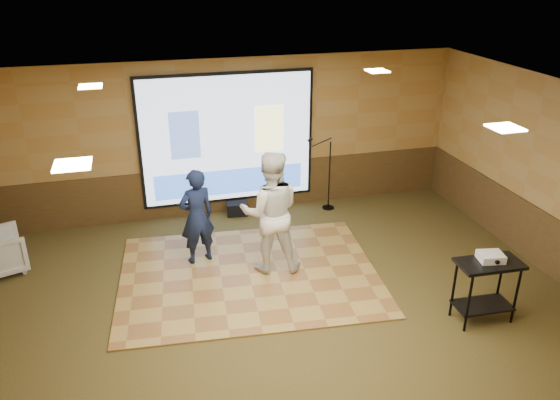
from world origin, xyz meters
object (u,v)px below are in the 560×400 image
object	(u,v)px
dance_floor	(249,275)
av_table	(487,280)
player_left	(197,217)
projector_screen	(228,141)
player_right	(271,212)
mic_stand	(326,186)
duffel_bag	(237,209)
projector	(491,257)

from	to	relation	value
dance_floor	av_table	world-z (taller)	av_table
dance_floor	player_left	bearing A→B (deg)	137.90
projector_screen	player_right	world-z (taller)	projector_screen
player_left	mic_stand	world-z (taller)	player_left
projector_screen	player_left	world-z (taller)	projector_screen
projector_screen	mic_stand	size ratio (longest dim) A/B	2.19
projector_screen	player_left	size ratio (longest dim) A/B	2.07
duffel_bag	player_right	bearing A→B (deg)	-86.34
projector_screen	dance_floor	distance (m)	2.85
player_left	av_table	bearing A→B (deg)	128.25
player_right	projector_screen	bearing A→B (deg)	-73.66
av_table	mic_stand	size ratio (longest dim) A/B	0.61
projector	mic_stand	bearing A→B (deg)	112.95
projector_screen	av_table	world-z (taller)	projector_screen
player_left	player_right	distance (m)	1.23
projector_screen	av_table	bearing A→B (deg)	-58.04
player_left	av_table	xyz separation A→B (m)	(3.60, -2.59, -0.20)
player_right	duffel_bag	distance (m)	2.34
projector_screen	duffel_bag	bearing A→B (deg)	-61.95
player_left	av_table	world-z (taller)	player_left
av_table	projector	xyz separation A→B (m)	(0.03, 0.04, 0.34)
projector_screen	projector	distance (m)	5.20
av_table	projector_screen	bearing A→B (deg)	121.96
projector_screen	player_left	xyz separation A→B (m)	(-0.85, -1.81, -0.64)
player_left	duffel_bag	xyz separation A→B (m)	(0.95, 1.62, -0.71)
dance_floor	av_table	xyz separation A→B (m)	(2.89, -1.96, 0.62)
projector	duffel_bag	bearing A→B (deg)	132.94
player_left	duffel_bag	size ratio (longest dim) A/B	4.04
mic_stand	duffel_bag	size ratio (longest dim) A/B	3.80
duffel_bag	dance_floor	bearing A→B (deg)	-96.17
projector_screen	player_right	xyz separation A→B (m)	(0.24, -2.35, -0.45)
dance_floor	projector	xyz separation A→B (m)	(2.92, -1.91, 0.96)
av_table	duffel_bag	distance (m)	5.00
av_table	projector	world-z (taller)	projector
projector	duffel_bag	world-z (taller)	projector
av_table	mic_stand	world-z (taller)	mic_stand
player_left	mic_stand	size ratio (longest dim) A/B	1.06
player_right	mic_stand	bearing A→B (deg)	-118.89
player_right	dance_floor	bearing A→B (deg)	25.20
player_left	player_right	world-z (taller)	player_right
player_right	av_table	distance (m)	3.27
av_table	player_left	bearing A→B (deg)	144.21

